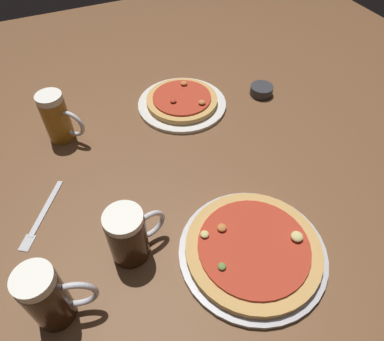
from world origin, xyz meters
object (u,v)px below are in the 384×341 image
at_px(beer_mug_amber, 129,235).
at_px(fork_left, 42,215).
at_px(pizza_plate_far, 182,102).
at_px(beer_mug_dark, 49,297).
at_px(ramekin_sauce, 261,90).
at_px(beer_mug_pale, 57,118).
at_px(pizza_plate_near, 253,250).

distance_m(beer_mug_amber, fork_left, 0.27).
relative_size(pizza_plate_far, beer_mug_dark, 1.79).
relative_size(beer_mug_amber, ramekin_sauce, 1.84).
height_order(beer_mug_amber, beer_mug_pale, beer_mug_pale).
distance_m(pizza_plate_near, beer_mug_pale, 0.66).
bearing_deg(pizza_plate_near, beer_mug_amber, 154.43).
xyz_separation_m(pizza_plate_near, pizza_plate_far, (0.07, 0.57, -0.00)).
height_order(pizza_plate_near, pizza_plate_far, pizza_plate_near).
distance_m(ramekin_sauce, fork_left, 0.80).
relative_size(beer_mug_amber, beer_mug_pale, 0.93).
xyz_separation_m(beer_mug_amber, fork_left, (-0.18, 0.19, -0.07)).
height_order(ramekin_sauce, fork_left, ramekin_sauce).
bearing_deg(beer_mug_amber, ramekin_sauce, 34.02).
bearing_deg(pizza_plate_far, ramekin_sauce, -10.98).
bearing_deg(pizza_plate_far, beer_mug_pale, 179.37).
relative_size(beer_mug_pale, ramekin_sauce, 1.98).
bearing_deg(beer_mug_pale, beer_mug_amber, -81.22).
xyz_separation_m(pizza_plate_far, beer_mug_dark, (-0.50, -0.53, 0.07)).
relative_size(beer_mug_dark, beer_mug_amber, 1.15).
bearing_deg(beer_mug_dark, pizza_plate_far, 46.70).
bearing_deg(beer_mug_dark, pizza_plate_near, -5.98).
bearing_deg(beer_mug_pale, fork_left, -111.32).
bearing_deg(beer_mug_amber, beer_mug_pale, 98.78).
bearing_deg(ramekin_sauce, beer_mug_amber, -145.98).
height_order(beer_mug_dark, fork_left, beer_mug_dark).
height_order(pizza_plate_near, ramekin_sauce, pizza_plate_near).
height_order(beer_mug_dark, beer_mug_pale, beer_mug_dark).
bearing_deg(ramekin_sauce, pizza_plate_near, -123.64).
distance_m(beer_mug_amber, beer_mug_pale, 0.46).
relative_size(pizza_plate_near, beer_mug_amber, 2.36).
height_order(pizza_plate_far, beer_mug_dark, beer_mug_dark).
height_order(pizza_plate_near, beer_mug_pale, beer_mug_pale).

